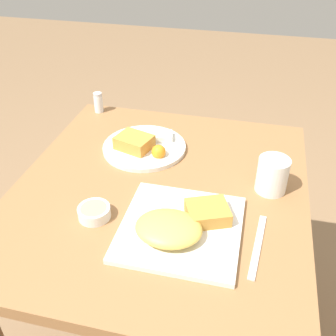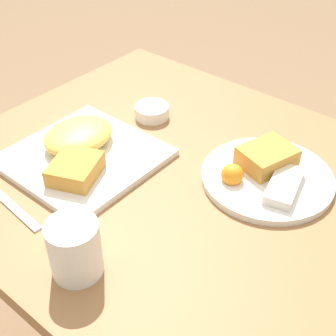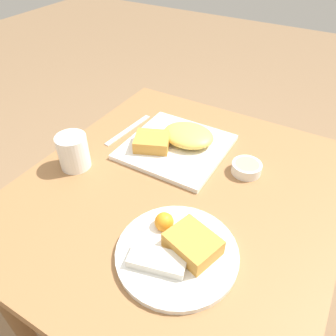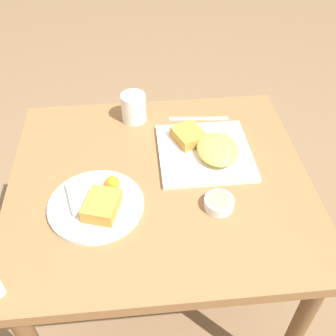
{
  "view_description": "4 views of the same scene",
  "coord_description": "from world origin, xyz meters",
  "px_view_note": "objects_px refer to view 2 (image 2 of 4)",
  "views": [
    {
      "loc": [
        0.22,
        -0.83,
        1.38
      ],
      "look_at": [
        0.02,
        0.04,
        0.75
      ],
      "focal_mm": 42.0,
      "sensor_mm": 36.0,
      "label": 1
    },
    {
      "loc": [
        0.58,
        0.49,
        1.3
      ],
      "look_at": [
        0.03,
        0.03,
        0.74
      ],
      "focal_mm": 50.0,
      "sensor_mm": 36.0,
      "label": 2
    },
    {
      "loc": [
        -0.29,
        0.55,
        1.3
      ],
      "look_at": [
        0.04,
        -0.01,
        0.76
      ],
      "focal_mm": 35.0,
      "sensor_mm": 36.0,
      "label": 3
    },
    {
      "loc": [
        -0.82,
        0.06,
        1.53
      ],
      "look_at": [
        0.01,
        -0.03,
        0.74
      ],
      "focal_mm": 42.0,
      "sensor_mm": 36.0,
      "label": 4
    }
  ],
  "objects_px": {
    "plate_oval_far": "(266,173)",
    "coffee_mug": "(75,249)",
    "plate_square_near": "(81,150)",
    "butter_knife": "(8,202)",
    "sauce_ramekin": "(152,111)"
  },
  "relations": [
    {
      "from": "plate_square_near",
      "to": "plate_oval_far",
      "type": "xyz_separation_m",
      "value": [
        -0.19,
        0.34,
        -0.01
      ]
    },
    {
      "from": "plate_oval_far",
      "to": "coffee_mug",
      "type": "relative_size",
      "value": 2.65
    },
    {
      "from": "plate_oval_far",
      "to": "coffee_mug",
      "type": "bearing_deg",
      "value": -16.32
    },
    {
      "from": "sauce_ramekin",
      "to": "coffee_mug",
      "type": "xyz_separation_m",
      "value": [
        0.43,
        0.22,
        0.03
      ]
    },
    {
      "from": "plate_oval_far",
      "to": "coffee_mug",
      "type": "xyz_separation_m",
      "value": [
        0.39,
        -0.12,
        0.03
      ]
    },
    {
      "from": "plate_oval_far",
      "to": "coffee_mug",
      "type": "distance_m",
      "value": 0.41
    },
    {
      "from": "plate_square_near",
      "to": "sauce_ramekin",
      "type": "relative_size",
      "value": 3.52
    },
    {
      "from": "plate_square_near",
      "to": "coffee_mug",
      "type": "bearing_deg",
      "value": 47.01
    },
    {
      "from": "plate_square_near",
      "to": "butter_knife",
      "type": "distance_m",
      "value": 0.19
    },
    {
      "from": "plate_square_near",
      "to": "butter_knife",
      "type": "bearing_deg",
      "value": -0.47
    },
    {
      "from": "plate_oval_far",
      "to": "sauce_ramekin",
      "type": "height_order",
      "value": "plate_oval_far"
    },
    {
      "from": "sauce_ramekin",
      "to": "coffee_mug",
      "type": "bearing_deg",
      "value": 26.85
    },
    {
      "from": "plate_square_near",
      "to": "sauce_ramekin",
      "type": "height_order",
      "value": "plate_square_near"
    },
    {
      "from": "plate_square_near",
      "to": "butter_knife",
      "type": "xyz_separation_m",
      "value": [
        0.18,
        -0.0,
        -0.02
      ]
    },
    {
      "from": "plate_square_near",
      "to": "plate_oval_far",
      "type": "bearing_deg",
      "value": 119.28
    }
  ]
}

